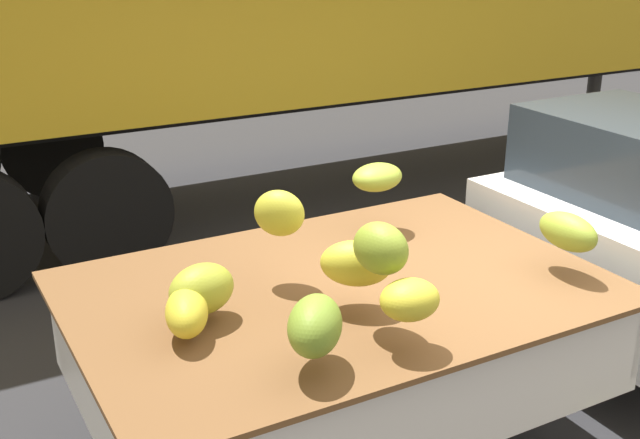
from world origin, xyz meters
The scene contains 3 objects.
ground centered at (0.00, 0.00, 0.00)m, with size 220.00×220.00×0.00m, color #28282B.
curb_strip centered at (0.00, 9.05, 0.08)m, with size 80.00×0.80×0.16m, color gray.
pickup_truck centered at (0.87, 0.23, 0.88)m, with size 4.91×2.15×1.70m.
Camera 1 is at (-2.71, -3.22, 2.85)m, focal length 44.63 mm.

